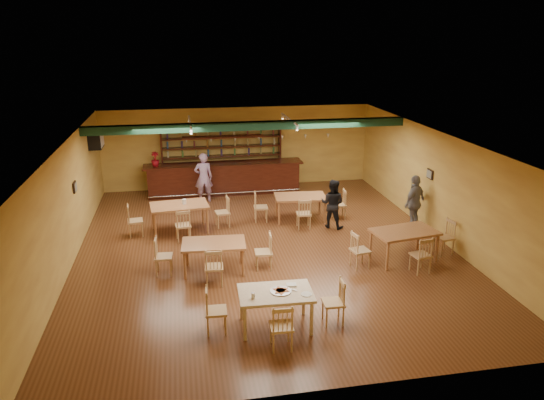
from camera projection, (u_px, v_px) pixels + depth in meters
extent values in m
plane|color=#583219|center=(265.00, 247.00, 14.06)|extent=(12.00, 12.00, 0.00)
cube|color=#10321F|center=(249.00, 126.00, 15.77)|extent=(10.00, 0.30, 0.25)
cube|color=silver|center=(190.00, 122.00, 16.00)|extent=(0.05, 2.50, 0.05)
cube|color=silver|center=(289.00, 119.00, 16.55)|extent=(0.05, 2.50, 0.05)
cube|color=silver|center=(96.00, 139.00, 16.42)|extent=(0.34, 0.70, 0.48)
cube|color=black|center=(75.00, 187.00, 13.61)|extent=(0.04, 0.34, 0.28)
cube|color=black|center=(430.00, 174.00, 14.84)|extent=(0.04, 0.34, 0.28)
cube|color=black|center=(224.00, 178.00, 18.58)|extent=(5.71, 0.85, 1.13)
cube|color=black|center=(222.00, 159.00, 18.99)|extent=(4.42, 0.40, 2.28)
imported|color=maroon|center=(155.00, 159.00, 17.91)|extent=(0.37, 0.37, 0.51)
cube|color=#9C6337|center=(180.00, 218.00, 15.06)|extent=(1.75, 1.16, 0.83)
cube|color=#9C6337|center=(300.00, 208.00, 15.99)|extent=(1.64, 1.07, 0.79)
cube|color=#9C6337|center=(214.00, 257.00, 12.52)|extent=(1.60, 1.03, 0.77)
cube|color=#9C6337|center=(403.00, 245.00, 13.14)|extent=(1.76, 1.22, 0.81)
cube|color=tan|center=(276.00, 309.00, 10.14)|extent=(1.49, 0.99, 0.78)
cylinder|color=silver|center=(281.00, 291.00, 10.03)|extent=(0.45, 0.45, 0.01)
cylinder|color=#EAE5C6|center=(253.00, 295.00, 9.78)|extent=(0.08, 0.08, 0.11)
cube|color=white|center=(291.00, 285.00, 10.27)|extent=(0.22, 0.17, 0.03)
cube|color=silver|center=(288.00, 289.00, 10.11)|extent=(0.31, 0.26, 0.00)
cylinder|color=white|center=(306.00, 294.00, 9.92)|extent=(0.23, 0.23, 0.01)
imported|color=#9153B5|center=(204.00, 177.00, 17.59)|extent=(0.65, 0.44, 1.72)
imported|color=black|center=(332.00, 204.00, 15.27)|extent=(0.92, 0.87, 1.49)
imported|color=gray|center=(414.00, 203.00, 15.08)|extent=(1.04, 0.90, 1.67)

